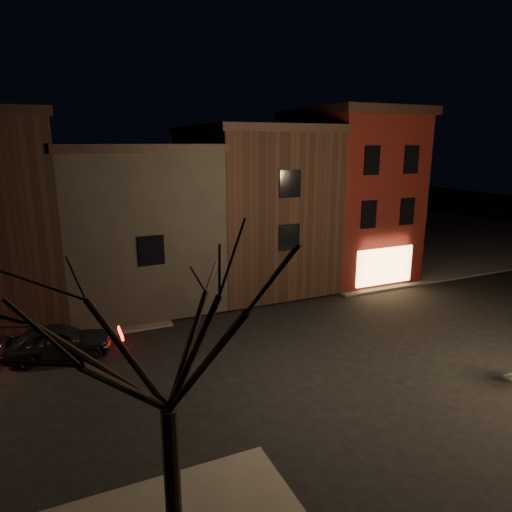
{
  "coord_description": "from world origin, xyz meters",
  "views": [
    {
      "loc": [
        -9.78,
        -15.29,
        8.6
      ],
      "look_at": [
        -0.91,
        4.37,
        3.2
      ],
      "focal_mm": 32.0,
      "sensor_mm": 36.0,
      "label": 1
    }
  ],
  "objects": [
    {
      "name": "parked_car_a",
      "position": [
        -10.07,
        3.72,
        0.71
      ],
      "size": [
        4.27,
        2.03,
        1.41
      ],
      "primitive_type": "imported",
      "rotation": [
        0.0,
        0.0,
        1.48
      ],
      "color": "black",
      "rests_on": "ground"
    },
    {
      "name": "sidewalk_far_right",
      "position": [
        20.0,
        20.0,
        0.06
      ],
      "size": [
        30.0,
        30.0,
        0.12
      ],
      "primitive_type": "cube",
      "color": "#2D2B28",
      "rests_on": "ground"
    },
    {
      "name": "corner_building",
      "position": [
        8.0,
        9.47,
        5.4
      ],
      "size": [
        6.5,
        8.5,
        10.5
      ],
      "color": "#51120E",
      "rests_on": "ground"
    },
    {
      "name": "row_building_a",
      "position": [
        1.5,
        10.5,
        4.83
      ],
      "size": [
        7.3,
        10.3,
        9.4
      ],
      "color": "black",
      "rests_on": "ground"
    },
    {
      "name": "row_building_b",
      "position": [
        -5.75,
        10.5,
        4.33
      ],
      "size": [
        7.8,
        10.3,
        8.4
      ],
      "color": "black",
      "rests_on": "ground"
    },
    {
      "name": "bare_tree_left",
      "position": [
        -8.0,
        -7.0,
        5.43
      ],
      "size": [
        5.6,
        5.6,
        7.5
      ],
      "color": "black",
      "rests_on": "sidewalk_near_left"
    },
    {
      "name": "ground",
      "position": [
        0.0,
        0.0,
        0.0
      ],
      "size": [
        120.0,
        120.0,
        0.0
      ],
      "primitive_type": "plane",
      "color": "black",
      "rests_on": "ground"
    }
  ]
}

